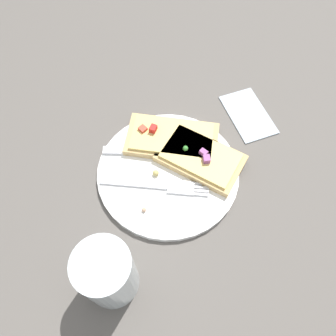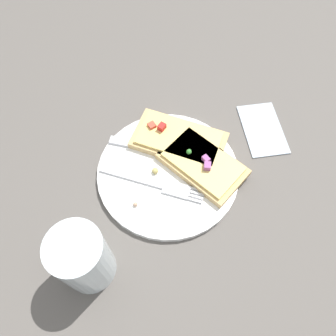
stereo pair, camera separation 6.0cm
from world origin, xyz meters
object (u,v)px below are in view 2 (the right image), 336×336
plate (168,172)px  pizza_slice_corner (179,140)px  knife (150,148)px  napkin (263,129)px  fork (157,184)px  pizza_slice_main (203,163)px  drinking_glass (83,259)px

plate → pizza_slice_corner: 0.07m
knife → plate: bearing=-41.6°
plate → napkin: (-0.07, 0.21, -0.00)m
fork → napkin: bearing=48.9°
pizza_slice_corner → napkin: size_ratio=1.55×
knife → pizza_slice_corner: bearing=28.0°
pizza_slice_main → plate: bearing=-129.2°
plate → drinking_glass: 0.22m
plate → fork: 0.04m
fork → pizza_slice_main: size_ratio=1.05×
pizza_slice_main → drinking_glass: 0.27m
fork → knife: size_ratio=1.00×
plate → napkin: bearing=109.5°
plate → knife: 0.06m
pizza_slice_main → pizza_slice_corner: size_ratio=0.90×
pizza_slice_corner → knife: bearing=35.1°
pizza_slice_corner → pizza_slice_main: bearing=149.7°
fork → pizza_slice_corner: bearing=83.3°
drinking_glass → knife: bearing=149.6°
knife → drinking_glass: drinking_glass is taller
knife → napkin: size_ratio=1.45×
pizza_slice_corner → napkin: bearing=-146.8°
napkin → fork: bearing=-66.7°
napkin → pizza_slice_corner: bearing=-85.6°
pizza_slice_main → drinking_glass: (0.16, -0.21, 0.04)m
fork → pizza_slice_corner: pizza_slice_corner is taller
knife → napkin: bearing=26.6°
fork → knife: 0.08m
plate → drinking_glass: bearing=-43.8°
pizza_slice_corner → drinking_glass: (0.22, -0.18, 0.04)m
knife → pizza_slice_corner: 0.06m
pizza_slice_corner → drinking_glass: drinking_glass is taller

